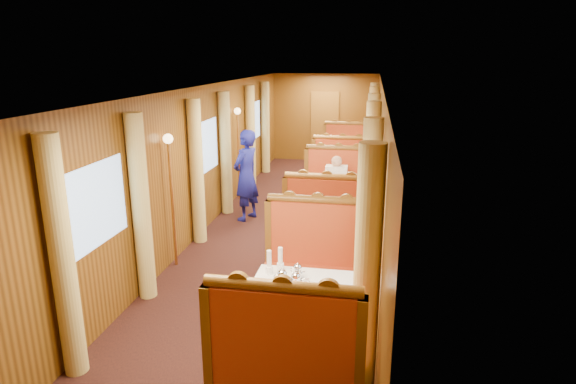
% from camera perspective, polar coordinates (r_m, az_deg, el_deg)
% --- Properties ---
extents(floor, '(3.00, 12.00, 0.01)m').
position_cam_1_polar(floor, '(8.58, 0.18, -4.48)').
color(floor, black).
rests_on(floor, ground).
extents(ceiling, '(3.00, 12.00, 0.01)m').
position_cam_1_polar(ceiling, '(8.06, 0.20, 12.43)').
color(ceiling, silver).
rests_on(ceiling, wall_left).
extents(wall_far, '(3.00, 0.01, 2.50)m').
position_cam_1_polar(wall_far, '(14.10, 4.39, 8.74)').
color(wall_far, brown).
rests_on(wall_far, floor).
extents(wall_left, '(0.01, 12.00, 2.50)m').
position_cam_1_polar(wall_left, '(8.61, -9.72, 4.02)').
color(wall_left, brown).
rests_on(wall_left, floor).
extents(wall_right, '(0.01, 12.00, 2.50)m').
position_cam_1_polar(wall_right, '(8.12, 10.70, 3.26)').
color(wall_right, brown).
rests_on(wall_right, floor).
extents(doorway_far, '(0.80, 0.04, 2.00)m').
position_cam_1_polar(doorway_far, '(14.11, 4.35, 7.72)').
color(doorway_far, brown).
rests_on(doorway_far, floor).
extents(table_near, '(1.05, 0.72, 0.75)m').
position_cam_1_polar(table_near, '(5.17, 1.83, -14.39)').
color(table_near, white).
rests_on(table_near, floor).
extents(banquette_near_fwd, '(1.30, 0.55, 1.34)m').
position_cam_1_polar(banquette_near_fwd, '(4.31, -0.22, -20.53)').
color(banquette_near_fwd, '#A51F12').
rests_on(banquette_near_fwd, floor).
extents(banquette_near_aft, '(1.30, 0.55, 1.34)m').
position_cam_1_polar(banquette_near_aft, '(6.05, 3.23, -9.20)').
color(banquette_near_aft, '#A51F12').
rests_on(banquette_near_aft, floor).
extents(table_mid, '(1.05, 0.72, 0.75)m').
position_cam_1_polar(table_mid, '(8.37, 5.26, -2.37)').
color(table_mid, white).
rests_on(table_mid, floor).
extents(banquette_mid_fwd, '(1.30, 0.55, 1.34)m').
position_cam_1_polar(banquette_mid_fwd, '(7.40, 4.59, -4.43)').
color(banquette_mid_fwd, '#A51F12').
rests_on(banquette_mid_fwd, floor).
extents(banquette_mid_aft, '(1.30, 0.55, 1.34)m').
position_cam_1_polar(banquette_mid_aft, '(9.32, 5.80, -0.16)').
color(banquette_mid_aft, '#A51F12').
rests_on(banquette_mid_aft, floor).
extents(table_far, '(1.05, 0.72, 0.75)m').
position_cam_1_polar(table_far, '(11.74, 6.72, 2.91)').
color(table_far, white).
rests_on(table_far, floor).
extents(banquette_far_fwd, '(1.30, 0.55, 1.34)m').
position_cam_1_polar(banquette_far_fwd, '(10.74, 6.40, 1.97)').
color(banquette_far_fwd, '#A51F12').
rests_on(banquette_far_fwd, floor).
extents(banquette_far_aft, '(1.30, 0.55, 1.34)m').
position_cam_1_polar(banquette_far_aft, '(12.72, 7.01, 4.12)').
color(banquette_far_aft, '#A51F12').
rests_on(banquette_far_aft, floor).
extents(tea_tray, '(0.38, 0.32, 0.01)m').
position_cam_1_polar(tea_tray, '(4.93, 0.58, -10.97)').
color(tea_tray, silver).
rests_on(tea_tray, table_near).
extents(teapot_left, '(0.17, 0.13, 0.13)m').
position_cam_1_polar(teapot_left, '(4.90, -0.68, -10.34)').
color(teapot_left, silver).
rests_on(teapot_left, tea_tray).
extents(teapot_right, '(0.19, 0.17, 0.13)m').
position_cam_1_polar(teapot_right, '(4.86, 0.94, -10.64)').
color(teapot_right, silver).
rests_on(teapot_right, tea_tray).
extents(teapot_back, '(0.18, 0.15, 0.12)m').
position_cam_1_polar(teapot_back, '(5.06, 1.14, -9.53)').
color(teapot_back, silver).
rests_on(teapot_back, tea_tray).
extents(fruit_plate, '(0.23, 0.23, 0.05)m').
position_cam_1_polar(fruit_plate, '(4.84, 5.62, -11.40)').
color(fruit_plate, white).
rests_on(fruit_plate, table_near).
extents(cup_inboard, '(0.08, 0.08, 0.26)m').
position_cam_1_polar(cup_inboard, '(5.14, -2.24, -8.58)').
color(cup_inboard, white).
rests_on(cup_inboard, table_near).
extents(cup_outboard, '(0.08, 0.08, 0.26)m').
position_cam_1_polar(cup_outboard, '(5.21, -0.92, -8.22)').
color(cup_outboard, white).
rests_on(cup_outboard, table_near).
extents(rose_vase_mid, '(0.06, 0.06, 0.36)m').
position_cam_1_polar(rose_vase_mid, '(8.22, 5.26, 1.32)').
color(rose_vase_mid, silver).
rests_on(rose_vase_mid, table_mid).
extents(rose_vase_far, '(0.06, 0.06, 0.36)m').
position_cam_1_polar(rose_vase_far, '(11.62, 6.91, 5.55)').
color(rose_vase_far, silver).
rests_on(rose_vase_far, table_far).
extents(window_left_near, '(0.01, 1.20, 0.90)m').
position_cam_1_polar(window_left_near, '(5.48, -21.85, -1.53)').
color(window_left_near, '#87ADDD').
rests_on(window_left_near, wall_left).
extents(curtain_left_near_a, '(0.22, 0.22, 2.35)m').
position_cam_1_polar(curtain_left_near_a, '(4.91, -25.18, -7.31)').
color(curtain_left_near_a, '#CCBC68').
rests_on(curtain_left_near_a, floor).
extents(curtain_left_near_b, '(0.22, 0.22, 2.35)m').
position_cam_1_polar(curtain_left_near_b, '(6.16, -17.03, -1.92)').
color(curtain_left_near_b, '#CCBC68').
rests_on(curtain_left_near_b, floor).
extents(window_right_near, '(0.01, 1.20, 0.90)m').
position_cam_1_polar(window_right_near, '(4.69, 10.89, -3.50)').
color(window_right_near, '#87ADDD').
rests_on(window_right_near, wall_right).
extents(curtain_right_near_a, '(0.22, 0.22, 2.35)m').
position_cam_1_polar(curtain_right_near_a, '(4.07, 9.29, -10.69)').
color(curtain_right_near_a, '#CCBC68').
rests_on(curtain_right_near_a, floor).
extents(curtain_right_near_b, '(0.22, 0.22, 2.35)m').
position_cam_1_polar(curtain_right_near_b, '(5.51, 9.58, -3.50)').
color(curtain_right_near_b, '#CCBC68').
rests_on(curtain_right_near_b, floor).
extents(window_left_mid, '(0.01, 1.20, 0.90)m').
position_cam_1_polar(window_left_mid, '(8.56, -9.69, 5.32)').
color(window_left_mid, '#87ADDD').
rests_on(window_left_mid, wall_left).
extents(curtain_left_mid_a, '(0.22, 0.22, 2.35)m').
position_cam_1_polar(curtain_left_mid_a, '(7.87, -10.75, 2.30)').
color(curtain_left_mid_a, '#CCBC68').
rests_on(curtain_left_mid_a, floor).
extents(curtain_left_mid_b, '(0.22, 0.22, 2.35)m').
position_cam_1_polar(curtain_left_mid_b, '(9.31, -7.41, 4.53)').
color(curtain_left_mid_b, '#CCBC68').
rests_on(curtain_left_mid_b, floor).
extents(window_right_mid, '(0.01, 1.20, 0.90)m').
position_cam_1_polar(window_right_mid, '(8.08, 10.67, 4.65)').
color(window_right_mid, '#87ADDD').
rests_on(window_right_mid, wall_right).
extents(curtain_right_mid_a, '(0.22, 0.22, 2.35)m').
position_cam_1_polar(curtain_right_mid_a, '(7.37, 9.78, 1.44)').
color(curtain_right_mid_a, '#CCBC68').
rests_on(curtain_right_mid_a, floor).
extents(curtain_right_mid_b, '(0.22, 0.22, 2.35)m').
position_cam_1_polar(curtain_right_mid_b, '(8.89, 9.87, 3.89)').
color(curtain_right_mid_b, '#CCBC68').
rests_on(curtain_right_mid_b, floor).
extents(window_left_far, '(0.01, 1.20, 0.90)m').
position_cam_1_polar(window_left_far, '(11.88, -4.05, 8.40)').
color(window_left_far, '#87ADDD').
rests_on(window_left_far, wall_left).
extents(curtain_left_far_a, '(0.22, 0.22, 2.35)m').
position_cam_1_polar(curtain_left_far_a, '(11.14, -4.46, 6.47)').
color(curtain_left_far_a, '#CCBC68').
rests_on(curtain_left_far_a, floor).
extents(curtain_left_far_b, '(0.22, 0.22, 2.35)m').
position_cam_1_polar(curtain_left_far_b, '(12.64, -2.70, 7.61)').
color(curtain_left_far_b, '#CCBC68').
rests_on(curtain_left_far_b, floor).
extents(window_right_far, '(0.01, 1.20, 0.90)m').
position_cam_1_polar(window_right_far, '(11.53, 10.57, 7.95)').
color(window_right_far, '#87ADDD').
rests_on(window_right_far, wall_right).
extents(curtain_right_far_a, '(0.22, 0.22, 2.35)m').
position_cam_1_polar(curtain_right_far_a, '(10.80, 9.96, 5.98)').
color(curtain_right_far_a, '#CCBC68').
rests_on(curtain_right_far_a, floor).
extents(curtain_right_far_b, '(0.22, 0.22, 2.35)m').
position_cam_1_polar(curtain_right_far_b, '(12.34, 10.00, 7.19)').
color(curtain_right_far_b, '#CCBC68').
rests_on(curtain_right_far_b, floor).
extents(sconce_left_fore, '(0.14, 0.14, 1.95)m').
position_cam_1_polar(sconce_left_fore, '(6.96, -13.77, 2.12)').
color(sconce_left_fore, '#BF8C3F').
rests_on(sconce_left_fore, floor).
extents(sconce_right_fore, '(0.14, 0.14, 1.95)m').
position_cam_1_polar(sconce_right_fore, '(6.38, 9.96, 1.12)').
color(sconce_right_fore, '#BF8C3F').
rests_on(sconce_right_fore, floor).
extents(sconce_left_aft, '(0.14, 0.14, 1.95)m').
position_cam_1_polar(sconce_left_aft, '(10.19, -5.95, 6.75)').
color(sconce_left_aft, '#BF8C3F').
rests_on(sconce_left_aft, floor).
extents(sconce_right_aft, '(0.14, 0.14, 1.95)m').
position_cam_1_polar(sconce_right_aft, '(9.81, 10.09, 6.23)').
color(sconce_right_aft, '#BF8C3F').
rests_on(sconce_right_aft, floor).
extents(steward, '(0.61, 0.73, 1.70)m').
position_cam_1_polar(steward, '(8.92, -4.98, 1.97)').
color(steward, navy).
rests_on(steward, floor).
extents(passenger, '(0.40, 0.44, 0.76)m').
position_cam_1_polar(passenger, '(8.96, 5.71, 1.29)').
color(passenger, beige).
rests_on(passenger, banquette_mid_aft).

